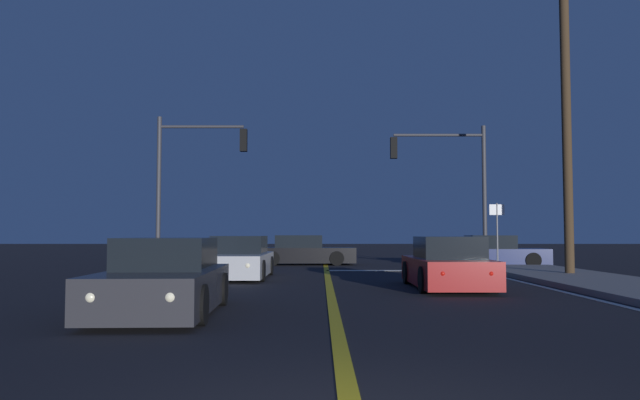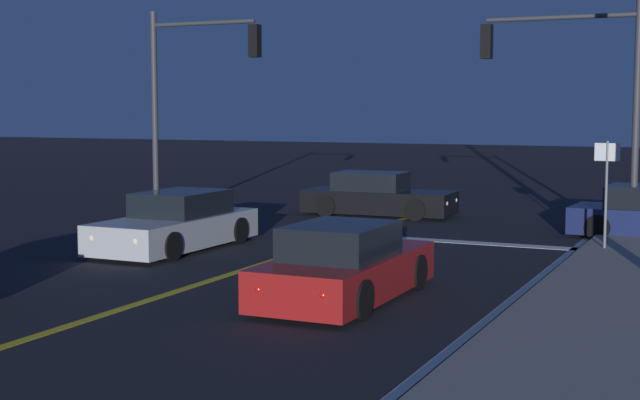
{
  "view_description": "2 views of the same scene",
  "coord_description": "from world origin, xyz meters",
  "px_view_note": "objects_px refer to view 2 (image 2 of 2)",
  "views": [
    {
      "loc": [
        -0.25,
        -4.18,
        1.42
      ],
      "look_at": [
        -0.22,
        18.98,
        2.69
      ],
      "focal_mm": 34.22,
      "sensor_mm": 36.0,
      "label": 1
    },
    {
      "loc": [
        9.19,
        -2.71,
        3.28
      ],
      "look_at": [
        -0.55,
        18.4,
        0.97
      ],
      "focal_mm": 51.81,
      "sensor_mm": 36.0,
      "label": 2
    }
  ],
  "objects_px": {
    "car_following_oncoming_red": "(345,267)",
    "car_distant_tail_black": "(377,197)",
    "street_sign_corner": "(607,179)",
    "traffic_signal_near_right": "(579,80)",
    "traffic_signal_far_left": "(190,82)",
    "car_lead_oncoming_silver": "(177,224)"
  },
  "relations": [
    {
      "from": "car_lead_oncoming_silver",
      "to": "traffic_signal_near_right",
      "type": "distance_m",
      "value": 10.74
    },
    {
      "from": "car_distant_tail_black",
      "to": "traffic_signal_near_right",
      "type": "distance_m",
      "value": 7.49
    },
    {
      "from": "car_lead_oncoming_silver",
      "to": "traffic_signal_near_right",
      "type": "relative_size",
      "value": 0.79
    },
    {
      "from": "car_following_oncoming_red",
      "to": "car_distant_tail_black",
      "type": "bearing_deg",
      "value": 108.65
    },
    {
      "from": "car_distant_tail_black",
      "to": "street_sign_corner",
      "type": "bearing_deg",
      "value": 54.08
    },
    {
      "from": "car_lead_oncoming_silver",
      "to": "street_sign_corner",
      "type": "xyz_separation_m",
      "value": [
        9.24,
        3.34,
        1.13
      ]
    },
    {
      "from": "car_distant_tail_black",
      "to": "traffic_signal_far_left",
      "type": "bearing_deg",
      "value": -53.64
    },
    {
      "from": "car_following_oncoming_red",
      "to": "traffic_signal_near_right",
      "type": "bearing_deg",
      "value": 77.08
    },
    {
      "from": "car_following_oncoming_red",
      "to": "traffic_signal_near_right",
      "type": "xyz_separation_m",
      "value": [
        2.25,
        9.85,
        3.42
      ]
    },
    {
      "from": "traffic_signal_far_left",
      "to": "traffic_signal_near_right",
      "type": "bearing_deg",
      "value": 7.41
    },
    {
      "from": "street_sign_corner",
      "to": "traffic_signal_near_right",
      "type": "bearing_deg",
      "value": 111.67
    },
    {
      "from": "car_following_oncoming_red",
      "to": "traffic_signal_far_left",
      "type": "relative_size",
      "value": 0.72
    },
    {
      "from": "car_distant_tail_black",
      "to": "traffic_signal_far_left",
      "type": "xyz_separation_m",
      "value": [
        -4.45,
        -3.55,
        3.46
      ]
    },
    {
      "from": "car_distant_tail_black",
      "to": "traffic_signal_near_right",
      "type": "height_order",
      "value": "traffic_signal_near_right"
    },
    {
      "from": "street_sign_corner",
      "to": "traffic_signal_far_left",
      "type": "bearing_deg",
      "value": 173.27
    },
    {
      "from": "traffic_signal_far_left",
      "to": "car_lead_oncoming_silver",
      "type": "bearing_deg",
      "value": -60.95
    },
    {
      "from": "traffic_signal_near_right",
      "to": "car_distant_tail_black",
      "type": "bearing_deg",
      "value": -18.81
    },
    {
      "from": "car_distant_tail_black",
      "to": "traffic_signal_far_left",
      "type": "distance_m",
      "value": 6.66
    },
    {
      "from": "street_sign_corner",
      "to": "car_distant_tail_black",
      "type": "bearing_deg",
      "value": 146.31
    },
    {
      "from": "car_distant_tail_black",
      "to": "car_lead_oncoming_silver",
      "type": "distance_m",
      "value": 8.49
    },
    {
      "from": "traffic_signal_near_right",
      "to": "traffic_signal_far_left",
      "type": "bearing_deg",
      "value": 7.41
    },
    {
      "from": "car_distant_tail_black",
      "to": "car_following_oncoming_red",
      "type": "relative_size",
      "value": 1.06
    }
  ]
}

